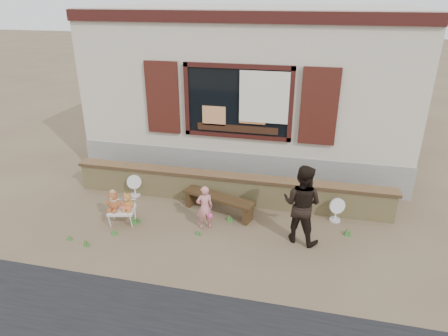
% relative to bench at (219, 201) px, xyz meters
% --- Properties ---
extents(ground, '(80.00, 80.00, 0.00)m').
position_rel_bench_xyz_m(ground, '(0.08, -0.46, -0.30)').
color(ground, brown).
rests_on(ground, ground).
extents(shopfront, '(8.04, 5.13, 4.00)m').
position_rel_bench_xyz_m(shopfront, '(0.08, 4.03, 1.70)').
color(shopfront, '#AB9E8A').
rests_on(shopfront, ground).
extents(brick_wall, '(7.10, 0.36, 0.67)m').
position_rel_bench_xyz_m(brick_wall, '(0.08, 0.54, 0.04)').
color(brick_wall, tan).
rests_on(brick_wall, ground).
extents(bench, '(1.63, 0.83, 0.41)m').
position_rel_bench_xyz_m(bench, '(0.00, 0.00, 0.00)').
color(bench, '#312211').
rests_on(bench, ground).
extents(folding_chair, '(0.59, 0.55, 0.31)m').
position_rel_bench_xyz_m(folding_chair, '(-1.81, -0.83, -0.02)').
color(folding_chair, silver).
rests_on(folding_chair, ground).
extents(teddy_bear_left, '(0.36, 0.33, 0.42)m').
position_rel_bench_xyz_m(teddy_bear_left, '(-1.94, -0.86, 0.22)').
color(teddy_bear_left, brown).
rests_on(teddy_bear_left, folding_chair).
extents(teddy_bear_right, '(0.33, 0.30, 0.38)m').
position_rel_bench_xyz_m(teddy_bear_right, '(-1.67, -0.79, 0.20)').
color(teddy_bear_right, '#955D29').
rests_on(teddy_bear_right, folding_chair).
extents(child, '(0.40, 0.35, 0.92)m').
position_rel_bench_xyz_m(child, '(-0.13, -0.62, 0.16)').
color(child, '#DA8284').
rests_on(child, ground).
extents(adult, '(0.89, 0.79, 1.53)m').
position_rel_bench_xyz_m(adult, '(1.73, -0.62, 0.47)').
color(adult, black).
rests_on(adult, ground).
extents(fan_left, '(0.34, 0.23, 0.53)m').
position_rel_bench_xyz_m(fan_left, '(-2.07, 0.34, -0.03)').
color(fan_left, silver).
rests_on(fan_left, ground).
extents(fan_right, '(0.34, 0.22, 0.53)m').
position_rel_bench_xyz_m(fan_right, '(2.41, 0.25, -0.04)').
color(fan_right, silver).
rests_on(fan_right, ground).
extents(grass_tufts, '(5.29, 1.60, 0.16)m').
position_rel_bench_xyz_m(grass_tufts, '(-0.57, -0.79, -0.24)').
color(grass_tufts, '#346428').
rests_on(grass_tufts, ground).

